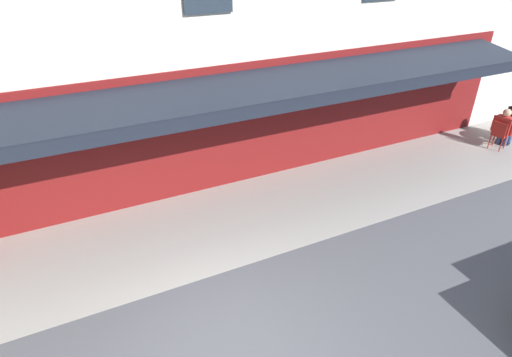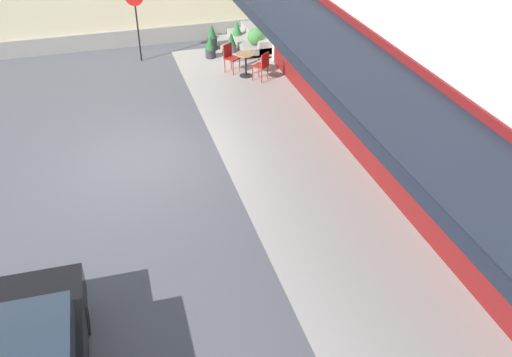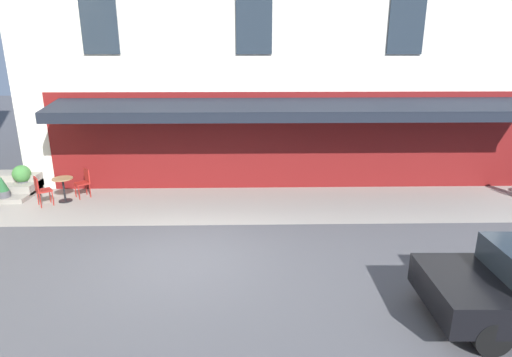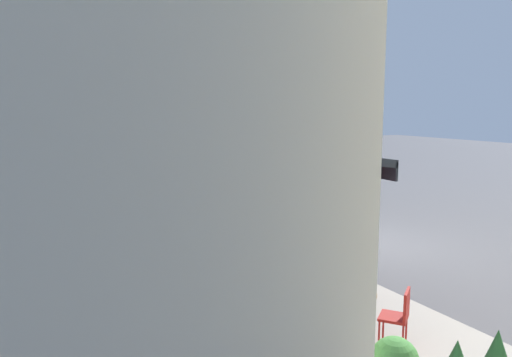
% 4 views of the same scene
% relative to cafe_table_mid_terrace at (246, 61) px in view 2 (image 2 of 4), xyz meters
% --- Properties ---
extents(ground_plane, '(70.00, 70.00, 0.00)m').
position_rel_cafe_table_mid_terrace_xyz_m(ground_plane, '(-4.19, 3.74, -0.49)').
color(ground_plane, '#4C4C51').
extents(sidewalk_cafe_terrace, '(20.50, 3.20, 0.01)m').
position_rel_cafe_table_mid_terrace_xyz_m(sidewalk_cafe_terrace, '(-7.44, 0.34, -0.49)').
color(sidewalk_cafe_terrace, gray).
rests_on(sidewalk_cafe_terrace, ground_plane).
extents(back_alley_steps, '(2.40, 1.75, 0.60)m').
position_rel_cafe_table_mid_terrace_xyz_m(back_alley_steps, '(2.41, -0.86, -0.25)').
color(back_alley_steps, gray).
rests_on(back_alley_steps, ground_plane).
extents(cafe_table_mid_terrace, '(0.60, 0.60, 0.75)m').
position_rel_cafe_table_mid_terrace_xyz_m(cafe_table_mid_terrace, '(0.00, 0.00, 0.00)').
color(cafe_table_mid_terrace, black).
rests_on(cafe_table_mid_terrace, ground_plane).
extents(cafe_chair_red_corner_right, '(0.56, 0.56, 0.91)m').
position_rel_cafe_table_mid_terrace_xyz_m(cafe_chair_red_corner_right, '(0.50, 0.38, 0.06)').
color(cafe_chair_red_corner_right, maroon).
rests_on(cafe_chair_red_corner_right, ground_plane).
extents(cafe_chair_red_kerbside, '(0.56, 0.56, 0.91)m').
position_rel_cafe_table_mid_terrace_xyz_m(cafe_chair_red_kerbside, '(-0.49, -0.40, 0.06)').
color(cafe_chair_red_kerbside, maroon).
rests_on(cafe_chair_red_kerbside, ground_plane).
extents(no_parking_sign, '(0.16, 0.57, 2.60)m').
position_rel_cafe_table_mid_terrace_xyz_m(no_parking_sign, '(2.25, 3.04, 1.30)').
color(no_parking_sign, black).
rests_on(no_parking_sign, ground_plane).
extents(potted_plant_entrance_right, '(0.36, 0.36, 0.81)m').
position_rel_cafe_table_mid_terrace_xyz_m(potted_plant_entrance_right, '(1.85, -0.00, -0.10)').
color(potted_plant_entrance_right, '#4C4C51').
rests_on(potted_plant_entrance_right, ground_plane).
extents(potted_plant_under_sign, '(0.56, 0.56, 0.94)m').
position_rel_cafe_table_mid_terrace_xyz_m(potted_plant_under_sign, '(1.65, -0.81, 0.08)').
color(potted_plant_under_sign, '#4C4C51').
rests_on(potted_plant_under_sign, ground_plane).
extents(potted_plant_mid_terrace, '(0.35, 0.35, 0.79)m').
position_rel_cafe_table_mid_terrace_xyz_m(potted_plant_mid_terrace, '(1.87, 0.72, -0.11)').
color(potted_plant_mid_terrace, '#2D2D33').
rests_on(potted_plant_mid_terrace, ground_plane).
extents(potted_plant_by_steps, '(0.40, 0.40, 0.91)m').
position_rel_cafe_table_mid_terrace_xyz_m(potted_plant_by_steps, '(2.81, -0.46, -0.05)').
color(potted_plant_by_steps, '#2D2D33').
rests_on(potted_plant_by_steps, ground_plane).
extents(potted_plant_entrance_left, '(0.36, 0.36, 0.89)m').
position_rel_cafe_table_mid_terrace_xyz_m(potted_plant_entrance_left, '(2.62, 0.50, -0.06)').
color(potted_plant_entrance_left, '#2D2D33').
rests_on(potted_plant_entrance_left, ground_plane).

